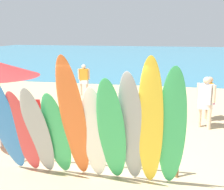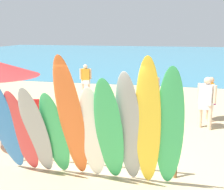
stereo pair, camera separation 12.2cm
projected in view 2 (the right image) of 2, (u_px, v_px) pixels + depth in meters
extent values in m
plane|color=tan|center=(148.00, 76.00, 19.88)|extent=(60.00, 60.00, 0.00)
cube|color=teal|center=(160.00, 55.00, 35.34)|extent=(60.00, 40.00, 0.02)
cylinder|color=brown|center=(17.00, 147.00, 6.81)|extent=(0.07, 0.07, 0.73)
cylinder|color=brown|center=(176.00, 162.00, 6.06)|extent=(0.07, 0.07, 0.73)
cylinder|color=brown|center=(91.00, 138.00, 6.36)|extent=(3.81, 0.06, 0.06)
ellipsoid|color=#337AD1|center=(3.00, 122.00, 5.93)|extent=(0.57, 1.06, 2.45)
ellipsoid|color=#D13D42|center=(22.00, 133.00, 6.00)|extent=(0.59, 0.85, 1.97)
ellipsoid|color=#999EA3|center=(36.00, 133.00, 5.86)|extent=(0.57, 0.90, 2.06)
ellipsoid|color=#38B266|center=(55.00, 135.00, 5.89)|extent=(0.55, 0.82, 1.95)
ellipsoid|color=orange|center=(72.00, 121.00, 5.56)|extent=(0.50, 1.17, 2.70)
ellipsoid|color=white|center=(93.00, 135.00, 5.68)|extent=(0.53, 0.82, 2.11)
ellipsoid|color=#38B266|center=(109.00, 133.00, 5.51)|extent=(0.59, 1.00, 2.30)
ellipsoid|color=#999EA3|center=(129.00, 131.00, 5.47)|extent=(0.56, 0.96, 2.42)
ellipsoid|color=yellow|center=(148.00, 126.00, 5.31)|extent=(0.48, 0.92, 2.69)
ellipsoid|color=#38B266|center=(170.00, 131.00, 5.32)|extent=(0.53, 0.85, 2.52)
cylinder|color=tan|center=(208.00, 109.00, 10.10)|extent=(0.11, 0.11, 0.74)
cylinder|color=tan|center=(210.00, 111.00, 9.80)|extent=(0.11, 0.11, 0.74)
cube|color=#B23399|center=(209.00, 101.00, 9.88)|extent=(0.40, 0.24, 0.18)
cube|color=orange|center=(210.00, 91.00, 9.81)|extent=(0.23, 0.40, 0.58)
sphere|color=tan|center=(211.00, 80.00, 9.72)|extent=(0.21, 0.21, 0.21)
cylinder|color=tan|center=(209.00, 89.00, 10.04)|extent=(0.09, 0.09, 0.51)
cylinder|color=tan|center=(212.00, 92.00, 9.56)|extent=(0.09, 0.09, 0.51)
cylinder|color=#9E704C|center=(149.00, 116.00, 9.25)|extent=(0.11, 0.11, 0.75)
cylinder|color=#9E704C|center=(155.00, 114.00, 9.44)|extent=(0.11, 0.11, 0.75)
cube|color=#33A36B|center=(152.00, 106.00, 9.27)|extent=(0.40, 0.25, 0.18)
cube|color=black|center=(153.00, 95.00, 9.20)|extent=(0.40, 0.42, 0.58)
sphere|color=#9E704C|center=(153.00, 83.00, 9.11)|extent=(0.21, 0.21, 0.21)
cylinder|color=#9E704C|center=(147.00, 95.00, 9.04)|extent=(0.09, 0.09, 0.52)
cylinder|color=#9E704C|center=(158.00, 93.00, 9.34)|extent=(0.09, 0.09, 0.52)
cylinder|color=tan|center=(150.00, 102.00, 10.98)|extent=(0.12, 0.12, 0.78)
cylinder|color=tan|center=(156.00, 104.00, 10.71)|extent=(0.12, 0.12, 0.78)
cube|color=#B23399|center=(153.00, 94.00, 10.77)|extent=(0.42, 0.26, 0.19)
cube|color=#33A36B|center=(153.00, 85.00, 10.69)|extent=(0.43, 0.44, 0.61)
sphere|color=tan|center=(154.00, 74.00, 10.60)|extent=(0.22, 0.22, 0.22)
cylinder|color=tan|center=(149.00, 83.00, 10.90)|extent=(0.10, 0.10, 0.54)
cylinder|color=tan|center=(158.00, 85.00, 10.47)|extent=(0.10, 0.10, 0.54)
cylinder|color=beige|center=(89.00, 88.00, 13.81)|extent=(0.11, 0.11, 0.72)
cylinder|color=beige|center=(83.00, 88.00, 13.81)|extent=(0.11, 0.11, 0.72)
cube|color=silver|center=(86.00, 82.00, 13.75)|extent=(0.39, 0.24, 0.17)
cube|color=orange|center=(86.00, 75.00, 13.67)|extent=(0.40, 0.27, 0.56)
sphere|color=beige|center=(85.00, 67.00, 13.59)|extent=(0.20, 0.20, 0.20)
cylinder|color=beige|center=(91.00, 74.00, 13.66)|extent=(0.09, 0.09, 0.50)
cylinder|color=beige|center=(81.00, 74.00, 13.67)|extent=(0.09, 0.09, 0.50)
cylinder|color=beige|center=(210.00, 117.00, 9.01)|extent=(0.12, 0.12, 0.80)
cylinder|color=beige|center=(200.00, 115.00, 9.24)|extent=(0.12, 0.12, 0.80)
cube|color=silver|center=(206.00, 106.00, 9.05)|extent=(0.43, 0.27, 0.19)
cube|color=silver|center=(207.00, 94.00, 8.97)|extent=(0.47, 0.41, 0.63)
sphere|color=beige|center=(208.00, 81.00, 8.87)|extent=(0.23, 0.23, 0.23)
cylinder|color=beige|center=(215.00, 94.00, 8.77)|extent=(0.10, 0.10, 0.56)
cylinder|color=beige|center=(199.00, 92.00, 9.14)|extent=(0.10, 0.10, 0.56)
cylinder|color=#B7B7BC|center=(5.00, 120.00, 9.65)|extent=(0.02, 0.02, 0.28)
cube|color=red|center=(2.00, 106.00, 9.75)|extent=(0.53, 0.29, 0.52)
cylinder|color=#B7B7BC|center=(24.00, 122.00, 9.38)|extent=(0.02, 0.02, 0.28)
cylinder|color=#B7B7BC|center=(36.00, 122.00, 9.36)|extent=(0.02, 0.02, 0.28)
cylinder|color=#B7B7BC|center=(28.00, 119.00, 9.75)|extent=(0.02, 0.02, 0.28)
cylinder|color=#B7B7BC|center=(40.00, 119.00, 9.72)|extent=(0.02, 0.02, 0.28)
cube|color=red|center=(32.00, 116.00, 9.52)|extent=(0.56, 0.52, 0.03)
cube|color=red|center=(35.00, 106.00, 9.78)|extent=(0.53, 0.31, 0.52)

